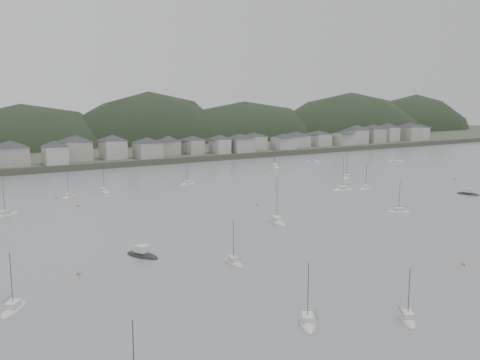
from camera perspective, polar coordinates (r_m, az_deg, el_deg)
ground at (r=118.22m, az=20.02°, el=-7.61°), size 900.00×900.00×0.00m
far_shore_land at (r=375.88m, az=-18.28°, el=3.67°), size 900.00×250.00×3.00m
forested_ridge at (r=353.82m, az=-16.40°, el=1.38°), size 851.55×103.94×102.57m
waterfront_town at (r=289.74m, az=-3.02°, el=4.12°), size 451.48×28.46×12.92m
sailboat_lead at (r=138.98m, az=4.03°, el=-4.59°), size 5.17×10.09×13.17m
moored_fleet at (r=168.83m, az=0.41°, el=-2.16°), size 261.81×168.07×12.92m
motor_launch_near at (r=195.34m, az=23.62°, el=-1.37°), size 4.99×7.89×3.78m
motor_launch_far at (r=111.64m, az=-10.61°, el=-8.02°), size 6.14×8.90×4.00m
mooring_buoys at (r=156.60m, az=3.31°, el=-3.06°), size 162.84×139.67×0.70m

